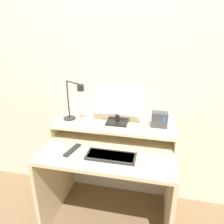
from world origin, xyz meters
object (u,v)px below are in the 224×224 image
at_px(mouse, 144,160).
at_px(keyboard, 111,156).
at_px(monitor, 118,104).
at_px(router_dock, 160,119).
at_px(desk_lamp, 74,102).
at_px(remote_control, 72,150).

bearing_deg(mouse, keyboard, 178.35).
bearing_deg(monitor, router_dock, 0.13).
bearing_deg(keyboard, desk_lamp, 142.52).
bearing_deg(keyboard, mouse, -1.65).
bearing_deg(keyboard, monitor, 93.13).
bearing_deg(desk_lamp, monitor, 7.41).
distance_m(keyboard, mouse, 0.25).
height_order(keyboard, remote_control, keyboard).
xyz_separation_m(monitor, remote_control, (-0.29, -0.33, -0.29)).
height_order(router_dock, keyboard, router_dock).
distance_m(monitor, keyboard, 0.45).
distance_m(desk_lamp, keyboard, 0.57).
distance_m(desk_lamp, router_dock, 0.74).
relative_size(monitor, router_dock, 3.19).
height_order(desk_lamp, keyboard, desk_lamp).
bearing_deg(monitor, keyboard, -86.87).
xyz_separation_m(monitor, keyboard, (0.02, -0.35, -0.29)).
xyz_separation_m(desk_lamp, mouse, (0.64, -0.31, -0.29)).
xyz_separation_m(mouse, remote_control, (-0.56, 0.03, -0.01)).
bearing_deg(router_dock, remote_control, -153.12).
distance_m(monitor, remote_control, 0.53).
bearing_deg(monitor, desk_lamp, -172.59).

